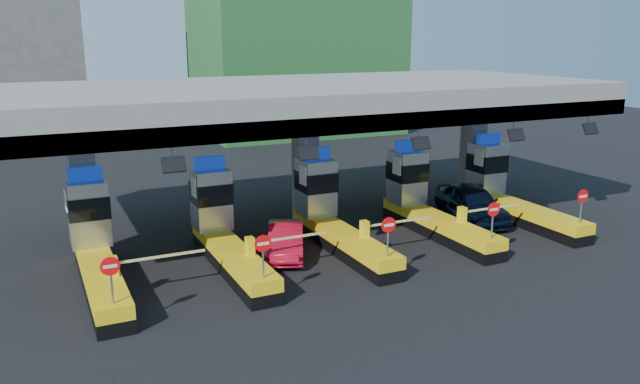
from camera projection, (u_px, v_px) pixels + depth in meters
name	position (u px, v px, depth m)	size (l,w,h in m)	color
ground	(333.00, 245.00, 27.92)	(120.00, 120.00, 0.00)	black
toll_canopy	(306.00, 102.00, 28.93)	(28.00, 12.09, 7.00)	slate
toll_lane_far_left	(95.00, 245.00, 23.66)	(4.43, 8.00, 4.16)	black
toll_lane_left	(222.00, 228.00, 25.74)	(4.43, 8.00, 4.16)	black
toll_lane_center	(331.00, 214.00, 27.82)	(4.43, 8.00, 4.16)	black
toll_lane_right	(424.00, 201.00, 29.90)	(4.43, 8.00, 4.16)	black
toll_lane_far_right	(505.00, 191.00, 31.98)	(4.43, 8.00, 4.16)	black
van	(472.00, 203.00, 31.47)	(2.16, 5.36, 1.83)	black
red_car	(286.00, 240.00, 26.44)	(1.46, 4.18, 1.38)	red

